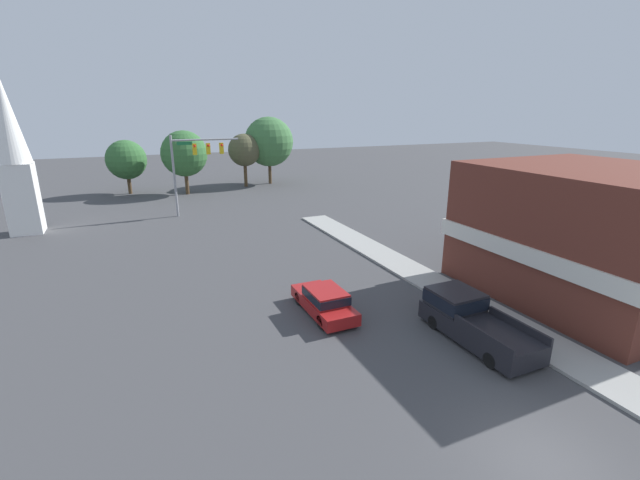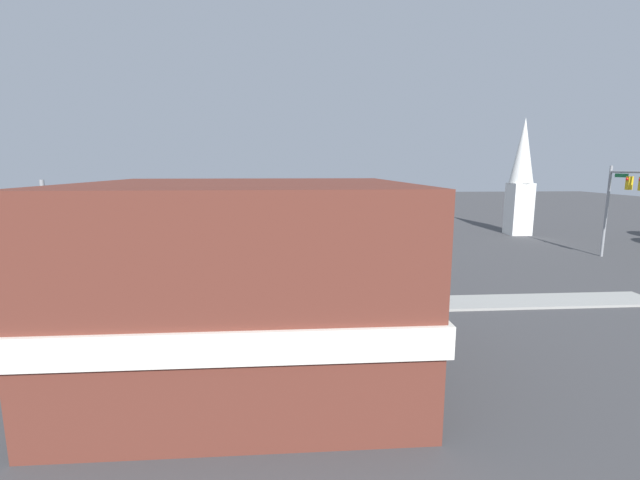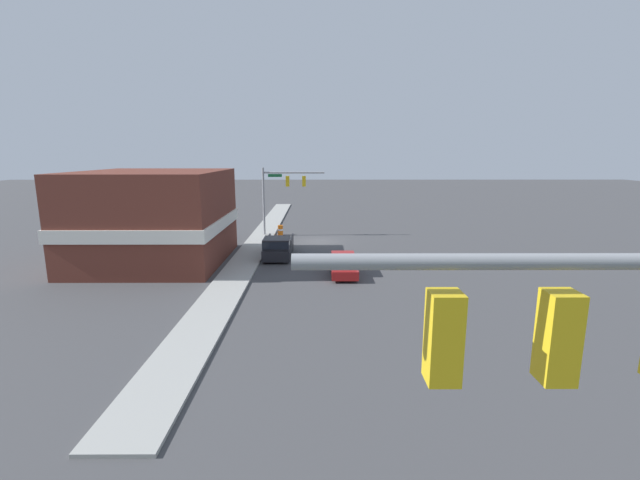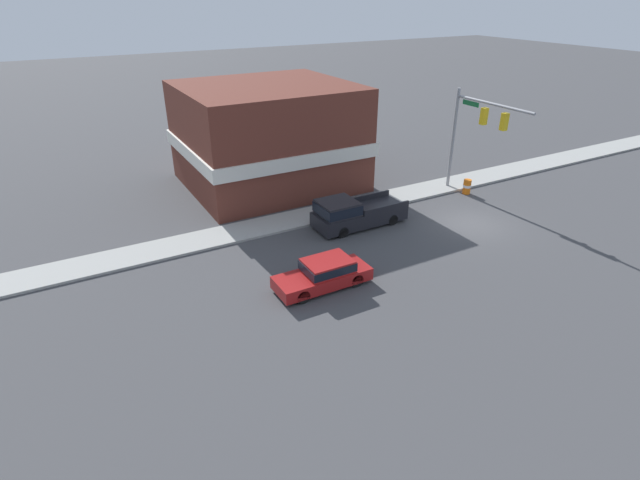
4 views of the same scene
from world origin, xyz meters
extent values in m
plane|color=#424244|center=(0.00, 0.00, 0.00)|extent=(200.00, 200.00, 0.00)
cube|color=#9E9E99|center=(5.70, 0.00, 0.07)|extent=(2.40, 60.00, 0.14)
cylinder|color=gray|center=(5.53, -3.01, 3.47)|extent=(0.22, 0.22, 6.95)
cylinder|color=gray|center=(2.43, -3.01, 6.45)|extent=(6.19, 0.18, 0.18)
cube|color=gold|center=(3.06, -3.01, 5.58)|extent=(0.36, 0.36, 1.05)
sphere|color=yellow|center=(3.06, -3.21, 5.90)|extent=(0.22, 0.22, 0.22)
cube|color=gold|center=(1.40, -3.01, 5.58)|extent=(0.36, 0.36, 1.05)
sphere|color=yellow|center=(1.40, -3.21, 5.90)|extent=(0.22, 0.22, 0.22)
cube|color=#196B38|center=(4.33, -3.01, 6.16)|extent=(1.40, 0.04, 0.30)
cylinder|color=gray|center=(-6.03, 36.03, 3.84)|extent=(0.22, 0.22, 7.68)
cube|color=gold|center=(-3.95, 36.03, 6.32)|extent=(0.36, 0.36, 1.05)
sphere|color=red|center=(-3.95, 35.83, 6.63)|extent=(0.22, 0.22, 0.22)
sphere|color=red|center=(-2.68, 35.83, 6.63)|extent=(0.22, 0.22, 0.22)
cube|color=#196B38|center=(-4.83, 36.03, 6.89)|extent=(1.40, 0.04, 0.30)
cylinder|color=black|center=(-2.57, 12.91, 0.33)|extent=(0.22, 0.66, 0.66)
cylinder|color=black|center=(-1.02, 12.91, 0.33)|extent=(0.22, 0.66, 0.66)
cylinder|color=black|center=(-2.57, 10.02, 0.33)|extent=(0.22, 0.66, 0.66)
cylinder|color=black|center=(-1.02, 10.02, 0.33)|extent=(0.22, 0.66, 0.66)
cube|color=maroon|center=(-1.79, 11.46, 0.48)|extent=(1.77, 4.67, 0.61)
cube|color=maroon|center=(-1.79, 11.18, 1.08)|extent=(1.63, 2.24, 0.60)
cube|color=black|center=(-1.79, 11.18, 1.08)|extent=(1.64, 2.33, 0.42)
cylinder|color=black|center=(2.27, 7.82, 0.33)|extent=(0.22, 0.66, 0.66)
cylinder|color=black|center=(4.19, 7.82, 0.33)|extent=(0.22, 0.66, 0.66)
cylinder|color=black|center=(2.27, 4.31, 0.33)|extent=(0.22, 0.66, 0.66)
cylinder|color=black|center=(4.19, 4.31, 0.33)|extent=(0.22, 0.66, 0.66)
cube|color=black|center=(3.23, 6.06, 0.61)|extent=(2.14, 5.66, 0.85)
cube|color=black|center=(3.23, 7.62, 1.44)|extent=(2.03, 2.15, 0.81)
cube|color=black|center=(3.23, 7.62, 1.44)|extent=(2.05, 2.24, 0.57)
cube|color=black|center=(2.22, 4.84, 1.21)|extent=(0.12, 3.21, 0.35)
cube|color=black|center=(4.24, 4.84, 1.21)|extent=(0.12, 3.21, 0.35)
cylinder|color=orange|center=(3.90, -3.28, 0.51)|extent=(0.53, 0.53, 1.02)
cylinder|color=white|center=(3.90, -3.28, 0.56)|extent=(0.54, 0.54, 0.18)
cube|color=brown|center=(12.55, 7.81, 3.52)|extent=(10.30, 11.37, 7.04)
cube|color=silver|center=(12.55, 7.81, 3.05)|extent=(10.60, 11.67, 0.90)
cube|color=white|center=(-18.16, 35.10, 2.90)|extent=(2.31, 2.31, 5.79)
cone|color=white|center=(-18.16, 35.10, 9.33)|extent=(2.54, 2.54, 7.08)
camera|label=1|loc=(-10.08, -6.47, 9.91)|focal=24.00mm
camera|label=2|loc=(28.06, 9.39, 7.60)|focal=24.00mm
camera|label=3|loc=(-0.02, 40.44, 8.32)|focal=24.00mm
camera|label=4|loc=(-19.53, 21.50, 12.84)|focal=28.00mm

